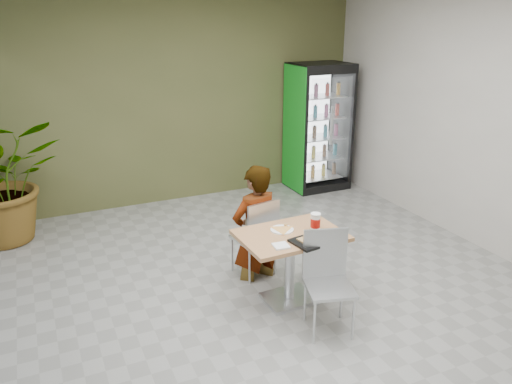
{
  "coord_description": "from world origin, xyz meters",
  "views": [
    {
      "loc": [
        -1.94,
        -3.77,
        2.78
      ],
      "look_at": [
        0.12,
        0.73,
        1.0
      ],
      "focal_mm": 35.0,
      "sensor_mm": 36.0,
      "label": 1
    }
  ],
  "objects_px": {
    "cafeteria_tray": "(314,241)",
    "potted_plant": "(2,181)",
    "soda_cup": "(315,222)",
    "seated_woman": "(255,235)",
    "dining_table": "(290,253)",
    "chair_near": "(327,272)",
    "beverage_fridge": "(318,127)",
    "chair_far": "(258,232)"
  },
  "relations": [
    {
      "from": "beverage_fridge",
      "to": "chair_far",
      "type": "bearing_deg",
      "value": -132.71
    },
    {
      "from": "chair_far",
      "to": "seated_woman",
      "type": "distance_m",
      "value": 0.06
    },
    {
      "from": "dining_table",
      "to": "chair_near",
      "type": "bearing_deg",
      "value": -77.75
    },
    {
      "from": "chair_near",
      "to": "beverage_fridge",
      "type": "relative_size",
      "value": 0.46
    },
    {
      "from": "seated_woman",
      "to": "cafeteria_tray",
      "type": "relative_size",
      "value": 3.94
    },
    {
      "from": "dining_table",
      "to": "beverage_fridge",
      "type": "distance_m",
      "value": 3.67
    },
    {
      "from": "soda_cup",
      "to": "potted_plant",
      "type": "xyz_separation_m",
      "value": [
        -2.85,
        2.83,
        -0.04
      ]
    },
    {
      "from": "potted_plant",
      "to": "seated_woman",
      "type": "bearing_deg",
      "value": -41.15
    },
    {
      "from": "cafeteria_tray",
      "to": "chair_far",
      "type": "bearing_deg",
      "value": 102.18
    },
    {
      "from": "soda_cup",
      "to": "beverage_fridge",
      "type": "bearing_deg",
      "value": 58.38
    },
    {
      "from": "chair_near",
      "to": "dining_table",
      "type": "bearing_deg",
      "value": 118.64
    },
    {
      "from": "potted_plant",
      "to": "dining_table",
      "type": "bearing_deg",
      "value": -47.31
    },
    {
      "from": "beverage_fridge",
      "to": "potted_plant",
      "type": "distance_m",
      "value": 4.7
    },
    {
      "from": "cafeteria_tray",
      "to": "potted_plant",
      "type": "distance_m",
      "value": 4.09
    },
    {
      "from": "chair_far",
      "to": "chair_near",
      "type": "relative_size",
      "value": 0.97
    },
    {
      "from": "cafeteria_tray",
      "to": "beverage_fridge",
      "type": "relative_size",
      "value": 0.2
    },
    {
      "from": "soda_cup",
      "to": "potted_plant",
      "type": "relative_size",
      "value": 0.11
    },
    {
      "from": "chair_far",
      "to": "soda_cup",
      "type": "distance_m",
      "value": 0.76
    },
    {
      "from": "seated_woman",
      "to": "potted_plant",
      "type": "bearing_deg",
      "value": -51.79
    },
    {
      "from": "chair_far",
      "to": "dining_table",
      "type": "bearing_deg",
      "value": 86.96
    },
    {
      "from": "cafeteria_tray",
      "to": "chair_near",
      "type": "bearing_deg",
      "value": -88.66
    },
    {
      "from": "dining_table",
      "to": "chair_far",
      "type": "relative_size",
      "value": 1.13
    },
    {
      "from": "chair_near",
      "to": "cafeteria_tray",
      "type": "xyz_separation_m",
      "value": [
        -0.01,
        0.25,
        0.21
      ]
    },
    {
      "from": "seated_woman",
      "to": "soda_cup",
      "type": "bearing_deg",
      "value": 107.98
    },
    {
      "from": "chair_far",
      "to": "chair_near",
      "type": "bearing_deg",
      "value": 89.13
    },
    {
      "from": "chair_near",
      "to": "potted_plant",
      "type": "relative_size",
      "value": 0.59
    },
    {
      "from": "seated_woman",
      "to": "potted_plant",
      "type": "relative_size",
      "value": 1.0
    },
    {
      "from": "dining_table",
      "to": "cafeteria_tray",
      "type": "height_order",
      "value": "cafeteria_tray"
    },
    {
      "from": "beverage_fridge",
      "to": "dining_table",
      "type": "bearing_deg",
      "value": -125.56
    },
    {
      "from": "cafeteria_tray",
      "to": "potted_plant",
      "type": "bearing_deg",
      "value": 131.3
    },
    {
      "from": "dining_table",
      "to": "potted_plant",
      "type": "relative_size",
      "value": 0.65
    },
    {
      "from": "soda_cup",
      "to": "chair_near",
      "type": "bearing_deg",
      "value": -107.39
    },
    {
      "from": "chair_near",
      "to": "beverage_fridge",
      "type": "xyz_separation_m",
      "value": [
        1.99,
        3.47,
        0.47
      ]
    },
    {
      "from": "chair_near",
      "to": "potted_plant",
      "type": "xyz_separation_m",
      "value": [
        -2.7,
        3.32,
        0.25
      ]
    },
    {
      "from": "chair_far",
      "to": "beverage_fridge",
      "type": "bearing_deg",
      "value": -143.11
    },
    {
      "from": "dining_table",
      "to": "soda_cup",
      "type": "distance_m",
      "value": 0.4
    },
    {
      "from": "cafeteria_tray",
      "to": "seated_woman",
      "type": "bearing_deg",
      "value": 102.68
    },
    {
      "from": "dining_table",
      "to": "beverage_fridge",
      "type": "xyz_separation_m",
      "value": [
        2.1,
        2.97,
        0.48
      ]
    },
    {
      "from": "cafeteria_tray",
      "to": "dining_table",
      "type": "bearing_deg",
      "value": 111.87
    },
    {
      "from": "dining_table",
      "to": "cafeteria_tray",
      "type": "xyz_separation_m",
      "value": [
        0.1,
        -0.26,
        0.23
      ]
    },
    {
      "from": "seated_woman",
      "to": "beverage_fridge",
      "type": "distance_m",
      "value": 3.25
    },
    {
      "from": "soda_cup",
      "to": "cafeteria_tray",
      "type": "bearing_deg",
      "value": -123.68
    }
  ]
}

